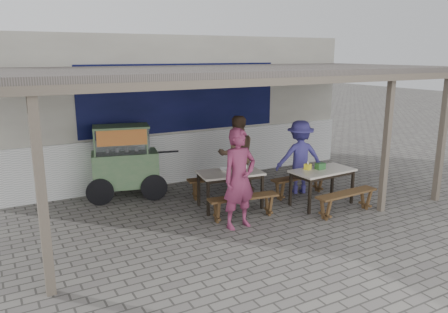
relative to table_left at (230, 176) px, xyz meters
name	(u,v)px	position (x,y,z in m)	size (l,w,h in m)	color
ground	(258,217)	(0.19, -0.75, -0.67)	(60.00, 60.00, 0.00)	#66625C
back_wall	(182,108)	(0.19, 2.83, 1.05)	(9.00, 1.28, 3.50)	beige
warung_roof	(236,72)	(0.21, 0.15, 2.04)	(9.00, 4.21, 2.81)	#5C534E
table_left	(230,176)	(0.00, 0.00, 0.00)	(1.36, 0.92, 0.75)	silver
bench_left_street	(243,202)	(-0.10, -0.69, -0.34)	(1.40, 0.48, 0.45)	brown
bench_left_wall	(219,182)	(0.10, 0.69, -0.34)	(1.40, 0.48, 0.45)	brown
table_right	(322,173)	(1.74, -0.78, 0.00)	(1.34, 0.75, 0.75)	silver
bench_right_street	(346,198)	(1.78, -1.46, -0.33)	(1.42, 0.35, 0.45)	brown
bench_right_wall	(300,181)	(1.71, -0.10, -0.33)	(1.42, 0.35, 0.45)	brown
vendor_cart	(124,159)	(-1.69, 1.64, 0.19)	(2.05, 1.09, 1.59)	#6E895B
patron_street_side	(239,179)	(-0.38, -0.98, 0.24)	(0.66, 0.44, 1.82)	#7C2D4D
patron_wall_side	(237,154)	(0.65, 0.83, 0.20)	(0.85, 0.66, 1.75)	brown
patron_right_table	(300,157)	(1.86, 0.11, 0.15)	(1.06, 0.61, 1.64)	#413A8C
tissue_box	(308,167)	(1.49, -0.61, 0.14)	(0.12, 0.12, 0.12)	yellow
donation_box	(320,166)	(1.73, -0.72, 0.14)	(0.19, 0.13, 0.13)	#2D6631
condiment_jar	(246,167)	(0.41, 0.07, 0.12)	(0.07, 0.07, 0.08)	beige
condiment_bowl	(224,169)	(-0.06, 0.14, 0.11)	(0.21, 0.21, 0.05)	white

